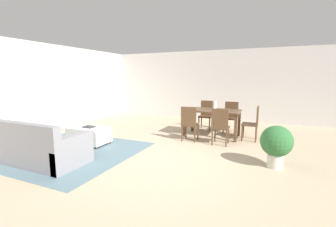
% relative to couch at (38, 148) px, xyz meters
% --- Properties ---
extents(ground_plane, '(10.80, 10.80, 0.00)m').
position_rel_couch_xyz_m(ground_plane, '(2.18, 1.16, -0.29)').
color(ground_plane, tan).
extents(wall_back, '(9.00, 0.12, 2.70)m').
position_rel_couch_xyz_m(wall_back, '(2.18, 6.16, 1.06)').
color(wall_back, beige).
rests_on(wall_back, ground_plane).
extents(wall_left, '(0.12, 11.00, 2.70)m').
position_rel_couch_xyz_m(wall_left, '(-2.32, 1.66, 1.06)').
color(wall_left, beige).
rests_on(wall_left, ground_plane).
extents(area_rug, '(3.00, 2.80, 0.01)m').
position_rel_couch_xyz_m(area_rug, '(0.02, 0.70, -0.29)').
color(area_rug, slate).
rests_on(area_rug, ground_plane).
extents(couch, '(1.91, 0.90, 0.86)m').
position_rel_couch_xyz_m(couch, '(0.00, 0.00, 0.00)').
color(couch, gray).
rests_on(couch, ground_plane).
extents(ottoman_table, '(0.97, 0.60, 0.43)m').
position_rel_couch_xyz_m(ottoman_table, '(0.04, 1.36, -0.05)').
color(ottoman_table, silver).
rests_on(ottoman_table, ground_plane).
extents(dining_table, '(1.52, 0.86, 0.76)m').
position_rel_couch_xyz_m(dining_table, '(2.66, 3.42, 0.37)').
color(dining_table, '#513823').
rests_on(dining_table, ground_plane).
extents(dining_chair_near_left, '(0.42, 0.42, 0.92)m').
position_rel_couch_xyz_m(dining_chair_near_left, '(2.24, 2.65, 0.23)').
color(dining_chair_near_left, '#513823').
rests_on(dining_chair_near_left, ground_plane).
extents(dining_chair_near_right, '(0.41, 0.41, 0.92)m').
position_rel_couch_xyz_m(dining_chair_near_right, '(3.05, 2.61, 0.23)').
color(dining_chair_near_right, '#513823').
rests_on(dining_chair_near_right, ground_plane).
extents(dining_chair_far_left, '(0.41, 0.41, 0.92)m').
position_rel_couch_xyz_m(dining_chair_far_left, '(2.28, 4.22, 0.23)').
color(dining_chair_far_left, '#513823').
rests_on(dining_chair_far_left, ground_plane).
extents(dining_chair_far_right, '(0.40, 0.40, 0.92)m').
position_rel_couch_xyz_m(dining_chair_far_right, '(3.06, 4.20, 0.23)').
color(dining_chair_far_right, '#513823').
rests_on(dining_chair_far_right, ground_plane).
extents(dining_chair_head_east, '(0.40, 0.40, 0.92)m').
position_rel_couch_xyz_m(dining_chair_head_east, '(3.76, 3.39, 0.23)').
color(dining_chair_head_east, '#513823').
rests_on(dining_chair_head_east, ground_plane).
extents(vase_centerpiece, '(0.10, 0.10, 0.24)m').
position_rel_couch_xyz_m(vase_centerpiece, '(2.71, 3.44, 0.59)').
color(vase_centerpiece, silver).
rests_on(vase_centerpiece, dining_table).
extents(book_on_ottoman, '(0.26, 0.21, 0.03)m').
position_rel_couch_xyz_m(book_on_ottoman, '(0.06, 1.36, 0.16)').
color(book_on_ottoman, '#333338').
rests_on(book_on_ottoman, ottoman_table).
extents(potted_plant, '(0.58, 0.58, 0.79)m').
position_rel_couch_xyz_m(potted_plant, '(4.28, 1.61, 0.18)').
color(potted_plant, beige).
rests_on(potted_plant, ground_plane).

